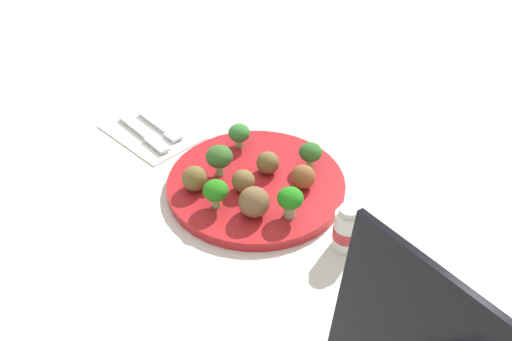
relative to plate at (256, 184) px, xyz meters
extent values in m
plane|color=silver|center=(0.00, 0.00, -0.01)|extent=(4.00, 4.00, 0.00)
cylinder|color=red|center=(0.00, 0.00, 0.00)|extent=(0.28, 0.28, 0.02)
cylinder|color=#95C081|center=(0.09, -0.03, 0.02)|extent=(0.02, 0.02, 0.02)
ellipsoid|color=#23801A|center=(0.09, -0.03, 0.04)|extent=(0.04, 0.04, 0.03)
cylinder|color=#91C467|center=(-0.08, 0.05, 0.01)|extent=(0.01, 0.01, 0.01)
ellipsoid|color=#367932|center=(-0.08, 0.05, 0.03)|extent=(0.04, 0.04, 0.03)
cylinder|color=#97C867|center=(0.04, 0.08, 0.02)|extent=(0.01, 0.01, 0.02)
ellipsoid|color=#306226|center=(0.04, 0.08, 0.04)|extent=(0.04, 0.04, 0.03)
cylinder|color=#9ACD7E|center=(-0.05, -0.02, 0.02)|extent=(0.01, 0.01, 0.02)
ellipsoid|color=#376329|center=(-0.05, -0.02, 0.04)|extent=(0.04, 0.04, 0.03)
cylinder|color=#8DC66E|center=(-0.01, -0.08, 0.02)|extent=(0.01, 0.01, 0.02)
ellipsoid|color=#257D19|center=(-0.01, -0.08, 0.04)|extent=(0.04, 0.04, 0.03)
sphere|color=brown|center=(0.06, 0.04, 0.03)|extent=(0.04, 0.04, 0.04)
sphere|color=brown|center=(0.00, 0.03, 0.03)|extent=(0.04, 0.04, 0.04)
sphere|color=brown|center=(0.05, -0.06, 0.03)|extent=(0.05, 0.05, 0.05)
sphere|color=brown|center=(-0.06, -0.08, 0.03)|extent=(0.04, 0.04, 0.04)
sphere|color=brown|center=(0.00, -0.03, 0.03)|extent=(0.04, 0.04, 0.04)
cube|color=white|center=(-0.24, 0.00, -0.01)|extent=(0.18, 0.13, 0.01)
cube|color=silver|center=(-0.26, 0.02, 0.00)|extent=(0.09, 0.02, 0.01)
cube|color=silver|center=(-0.20, 0.01, 0.00)|extent=(0.03, 0.03, 0.01)
cube|color=silver|center=(-0.27, -0.02, 0.00)|extent=(0.09, 0.03, 0.01)
cube|color=silver|center=(-0.20, -0.03, 0.00)|extent=(0.06, 0.03, 0.01)
cylinder|color=white|center=(0.18, -0.02, 0.02)|extent=(0.04, 0.04, 0.06)
cylinder|color=red|center=(0.18, -0.02, 0.02)|extent=(0.04, 0.04, 0.02)
cylinder|color=silver|center=(0.18, -0.02, 0.06)|extent=(0.03, 0.03, 0.01)
camera|label=1|loc=(0.46, -0.54, 0.58)|focal=40.77mm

